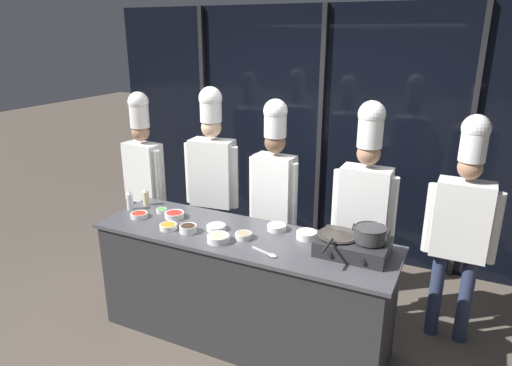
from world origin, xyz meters
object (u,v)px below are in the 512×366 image
(chef_apprentice, at_px, (462,217))
(prep_bowl_bell_pepper, at_px, (174,215))
(squeeze_bottle_oil, at_px, (146,197))
(chef_pastry, at_px, (365,200))
(frying_pan, at_px, (338,233))
(chef_line, at_px, (274,184))
(prep_bowl_noodles, at_px, (307,234))
(chef_head, at_px, (143,169))
(prep_bowl_soy_glaze, at_px, (188,228))
(chef_sous, at_px, (213,171))
(prep_bowl_chicken, at_px, (216,227))
(portable_stove, at_px, (353,246))
(squeeze_bottle_clear, at_px, (130,200))
(prep_bowl_mushrooms, at_px, (243,235))
(stock_pot, at_px, (370,234))
(prep_bowl_carrots, at_px, (168,226))
(prep_bowl_bean_sprouts, at_px, (277,227))
(serving_spoon_slotted, at_px, (269,254))
(prep_bowl_ginger, at_px, (218,238))
(prep_bowl_chili_flakes, at_px, (139,215))
(prep_bowl_scallions, at_px, (162,210))

(chef_apprentice, bearing_deg, prep_bowl_bell_pepper, 17.86)
(squeeze_bottle_oil, distance_m, chef_pastry, 1.92)
(frying_pan, bearing_deg, chef_line, 140.70)
(squeeze_bottle_oil, relative_size, prep_bowl_noodles, 1.02)
(chef_head, distance_m, chef_apprentice, 3.00)
(prep_bowl_soy_glaze, distance_m, chef_line, 0.93)
(chef_sous, bearing_deg, chef_head, 0.09)
(squeeze_bottle_oil, relative_size, prep_bowl_chicken, 1.06)
(prep_bowl_soy_glaze, xyz_separation_m, chef_sous, (-0.30, 0.89, 0.18))
(frying_pan, xyz_separation_m, prep_bowl_soy_glaze, (-1.14, -0.20, -0.11))
(frying_pan, distance_m, prep_bowl_bell_pepper, 1.41)
(prep_bowl_soy_glaze, distance_m, chef_apprentice, 2.12)
(portable_stove, relative_size, prep_bowl_noodles, 3.07)
(frying_pan, xyz_separation_m, squeeze_bottle_clear, (-1.87, -0.02, -0.05))
(prep_bowl_mushrooms, distance_m, chef_head, 1.68)
(stock_pot, height_order, chef_sous, chef_sous)
(squeeze_bottle_oil, relative_size, chef_line, 0.09)
(prep_bowl_carrots, bearing_deg, chef_head, 137.72)
(prep_bowl_bean_sprouts, bearing_deg, squeeze_bottle_clear, -173.22)
(serving_spoon_slotted, height_order, chef_pastry, chef_pastry)
(frying_pan, relative_size, chef_head, 0.27)
(squeeze_bottle_clear, bearing_deg, chef_pastry, 17.13)
(squeeze_bottle_clear, relative_size, prep_bowl_ginger, 1.07)
(frying_pan, relative_size, prep_bowl_chili_flakes, 3.53)
(prep_bowl_soy_glaze, relative_size, prep_bowl_chicken, 0.89)
(prep_bowl_soy_glaze, xyz_separation_m, prep_bowl_chicken, (0.17, 0.14, -0.01))
(prep_bowl_soy_glaze, xyz_separation_m, prep_bowl_carrots, (-0.18, -0.02, -0.01))
(portable_stove, relative_size, prep_bowl_chicken, 3.19)
(stock_pot, xyz_separation_m, prep_bowl_noodles, (-0.49, 0.09, -0.14))
(prep_bowl_chili_flakes, distance_m, chef_apprentice, 2.60)
(prep_bowl_carrots, relative_size, chef_line, 0.07)
(chef_head, xyz_separation_m, chef_sous, (0.77, 0.09, 0.06))
(squeeze_bottle_oil, relative_size, prep_bowl_scallions, 1.78)
(prep_bowl_bean_sprouts, xyz_separation_m, serving_spoon_slotted, (0.12, -0.41, -0.02))
(prep_bowl_bell_pepper, relative_size, chef_apprentice, 0.09)
(portable_stove, height_order, prep_bowl_bean_sprouts, portable_stove)
(prep_bowl_ginger, bearing_deg, prep_bowl_mushrooms, 42.73)
(squeeze_bottle_oil, height_order, prep_bowl_soy_glaze, squeeze_bottle_oil)
(chef_pastry, bearing_deg, prep_bowl_bell_pepper, 21.79)
(prep_bowl_noodles, xyz_separation_m, prep_bowl_bell_pepper, (-1.14, -0.10, -0.01))
(prep_bowl_soy_glaze, bearing_deg, squeeze_bottle_oil, 154.01)
(stock_pot, xyz_separation_m, squeeze_bottle_clear, (-2.10, -0.03, -0.09))
(prep_bowl_scallions, bearing_deg, prep_bowl_bell_pepper, -14.23)
(squeeze_bottle_oil, bearing_deg, prep_bowl_chili_flakes, -63.26)
(stock_pot, xyz_separation_m, chef_line, (-0.99, 0.62, 0.03))
(chef_head, bearing_deg, prep_bowl_bell_pepper, 148.97)
(prep_bowl_chili_flakes, distance_m, prep_bowl_mushrooms, 0.99)
(prep_bowl_soy_glaze, distance_m, prep_bowl_carrots, 0.18)
(prep_bowl_scallions, distance_m, chef_head, 0.86)
(prep_bowl_scallions, distance_m, prep_bowl_ginger, 0.79)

